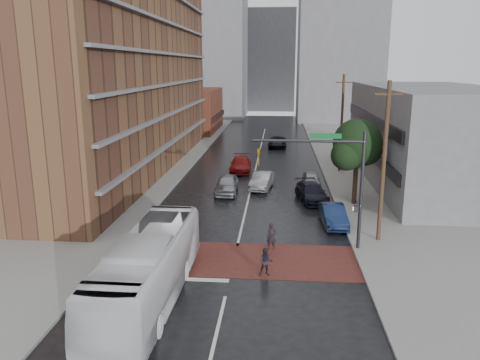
# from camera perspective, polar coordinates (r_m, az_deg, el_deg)

# --- Properties ---
(ground) EXTENTS (160.00, 160.00, 0.00)m
(ground) POSITION_cam_1_polar(r_m,az_deg,el_deg) (26.78, -0.82, -10.06)
(ground) COLOR black
(ground) RESTS_ON ground
(crosswalk) EXTENTS (14.00, 5.00, 0.02)m
(crosswalk) POSITION_cam_1_polar(r_m,az_deg,el_deg) (27.23, -0.72, -9.61)
(crosswalk) COLOR brown
(crosswalk) RESTS_ON ground
(sidewalk_west) EXTENTS (9.00, 90.00, 0.15)m
(sidewalk_west) POSITION_cam_1_polar(r_m,az_deg,el_deg) (52.42, -10.74, 1.69)
(sidewalk_west) COLOR gray
(sidewalk_west) RESTS_ON ground
(sidewalk_east) EXTENTS (9.00, 90.00, 0.15)m
(sidewalk_east) POSITION_cam_1_polar(r_m,az_deg,el_deg) (51.35, 14.85, 1.22)
(sidewalk_east) COLOR gray
(sidewalk_east) RESTS_ON ground
(apartment_block) EXTENTS (10.00, 44.00, 28.00)m
(apartment_block) POSITION_cam_1_polar(r_m,az_deg,el_deg) (51.19, -14.59, 16.91)
(apartment_block) COLOR brown
(apartment_block) RESTS_ON ground
(storefront_west) EXTENTS (8.00, 16.00, 7.00)m
(storefront_west) POSITION_cam_1_polar(r_m,az_deg,el_deg) (80.03, -5.70, 8.45)
(storefront_west) COLOR brown
(storefront_west) RESTS_ON ground
(building_east) EXTENTS (11.00, 26.00, 9.00)m
(building_east) POSITION_cam_1_polar(r_m,az_deg,el_deg) (46.99, 22.25, 5.02)
(building_east) COLOR gray
(building_east) RESTS_ON ground
(distant_tower_west) EXTENTS (18.00, 16.00, 32.00)m
(distant_tower_west) POSITION_cam_1_polar(r_m,az_deg,el_deg) (103.82, -4.53, 16.58)
(distant_tower_west) COLOR gray
(distant_tower_west) RESTS_ON ground
(distant_tower_east) EXTENTS (16.00, 14.00, 36.00)m
(distant_tower_east) POSITION_cam_1_polar(r_m,az_deg,el_deg) (97.34, 12.17, 17.70)
(distant_tower_east) COLOR gray
(distant_tower_east) RESTS_ON ground
(distant_tower_center) EXTENTS (12.00, 10.00, 24.00)m
(distant_tower_center) POSITION_cam_1_polar(r_m,az_deg,el_deg) (119.41, 3.71, 14.30)
(distant_tower_center) COLOR gray
(distant_tower_center) RESTS_ON ground
(street_tree) EXTENTS (4.20, 4.10, 6.90)m
(street_tree) POSITION_cam_1_polar(r_m,az_deg,el_deg) (37.42, 14.12, 3.99)
(street_tree) COLOR #332319
(street_tree) RESTS_ON ground
(signal_mast) EXTENTS (6.50, 0.30, 7.20)m
(signal_mast) POSITION_cam_1_polar(r_m,az_deg,el_deg) (27.78, 11.75, 0.82)
(signal_mast) COLOR #2D2D33
(signal_mast) RESTS_ON ground
(utility_pole_near) EXTENTS (1.60, 0.26, 10.00)m
(utility_pole_near) POSITION_cam_1_polar(r_m,az_deg,el_deg) (29.64, 17.13, 2.11)
(utility_pole_near) COLOR #473321
(utility_pole_near) RESTS_ON ground
(utility_pole_far) EXTENTS (1.60, 0.26, 10.00)m
(utility_pole_far) POSITION_cam_1_polar(r_m,az_deg,el_deg) (49.13, 12.29, 6.82)
(utility_pole_far) COLOR #473321
(utility_pole_far) RESTS_ON ground
(transit_bus) EXTENTS (2.84, 11.65, 3.24)m
(transit_bus) POSITION_cam_1_polar(r_m,az_deg,el_deg) (22.61, -11.10, -10.51)
(transit_bus) COLOR white
(transit_bus) RESTS_ON ground
(pedestrian_a) EXTENTS (0.64, 0.46, 1.65)m
(pedestrian_a) POSITION_cam_1_polar(r_m,az_deg,el_deg) (28.33, 3.88, -6.92)
(pedestrian_a) COLOR black
(pedestrian_a) RESTS_ON ground
(pedestrian_b) EXTENTS (0.79, 0.64, 1.52)m
(pedestrian_b) POSITION_cam_1_polar(r_m,az_deg,el_deg) (25.00, 3.18, -9.97)
(pedestrian_b) COLOR black
(pedestrian_b) RESTS_ON ground
(car_travel_a) EXTENTS (1.95, 4.70, 1.59)m
(car_travel_a) POSITION_cam_1_polar(r_m,az_deg,el_deg) (40.60, -1.65, -0.53)
(car_travel_a) COLOR #93949A
(car_travel_a) RESTS_ON ground
(car_travel_b) EXTENTS (2.23, 4.72, 1.50)m
(car_travel_b) POSITION_cam_1_polar(r_m,az_deg,el_deg) (42.17, 2.69, -0.06)
(car_travel_b) COLOR #ACADB4
(car_travel_b) RESTS_ON ground
(car_travel_c) EXTENTS (2.20, 5.22, 1.50)m
(car_travel_c) POSITION_cam_1_polar(r_m,az_deg,el_deg) (49.12, 0.06, 1.94)
(car_travel_c) COLOR maroon
(car_travel_c) RESTS_ON ground
(suv_travel) EXTENTS (2.56, 5.20, 1.42)m
(suv_travel) POSITION_cam_1_polar(r_m,az_deg,el_deg) (64.15, 4.60, 4.65)
(suv_travel) COLOR black
(suv_travel) RESTS_ON ground
(car_parked_near) EXTENTS (1.81, 4.45, 1.44)m
(car_parked_near) POSITION_cam_1_polar(r_m,az_deg,el_deg) (33.17, 11.29, -4.24)
(car_parked_near) COLOR #142347
(car_parked_near) RESTS_ON ground
(car_parked_mid) EXTENTS (2.93, 5.29, 1.45)m
(car_parked_mid) POSITION_cam_1_polar(r_m,az_deg,el_deg) (38.72, 8.73, -1.50)
(car_parked_mid) COLOR black
(car_parked_mid) RESTS_ON ground
(car_parked_far) EXTENTS (1.69, 3.89, 1.30)m
(car_parked_far) POSITION_cam_1_polar(r_m,az_deg,el_deg) (43.59, 8.68, 0.12)
(car_parked_far) COLOR #989A9F
(car_parked_far) RESTS_ON ground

